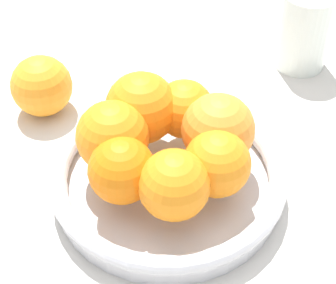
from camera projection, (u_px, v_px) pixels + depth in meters
The scene contains 5 objects.
ground_plane at pixel (168, 190), 0.65m from camera, with size 4.00×4.00×0.00m, color beige.
fruit_bowl at pixel (168, 178), 0.64m from camera, with size 0.27×0.27×0.04m.
orange_pile at pixel (165, 139), 0.60m from camera, with size 0.19×0.19×0.08m.
stray_orange at pixel (42, 86), 0.73m from camera, with size 0.08×0.08×0.08m, color orange.
drinking_glass at pixel (304, 31), 0.79m from camera, with size 0.07×0.07×0.11m, color silver.
Camera 1 is at (0.04, -0.43, 0.49)m, focal length 60.00 mm.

